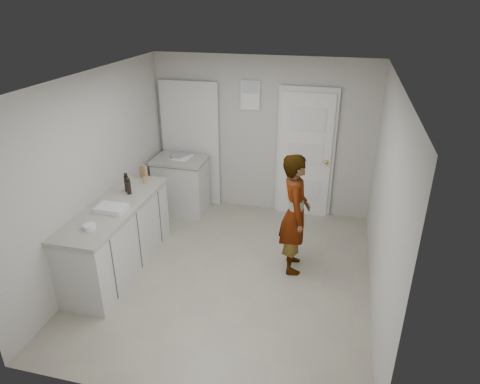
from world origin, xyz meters
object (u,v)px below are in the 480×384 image
(baking_dish, at_px, (111,209))
(spice_jar, at_px, (145,180))
(oil_cruet_b, at_px, (126,182))
(egg_bowl, at_px, (90,227))
(cake_mix_box, at_px, (144,172))
(person, at_px, (295,214))
(oil_cruet_a, at_px, (129,186))

(baking_dish, bearing_deg, spice_jar, 88.09)
(oil_cruet_b, xyz_separation_m, egg_bowl, (0.07, -1.02, -0.10))
(spice_jar, xyz_separation_m, egg_bowl, (-0.04, -1.33, -0.01))
(cake_mix_box, relative_size, egg_bowl, 1.31)
(egg_bowl, bearing_deg, spice_jar, 88.13)
(person, distance_m, spice_jar, 2.13)
(egg_bowl, bearing_deg, baking_dish, 88.20)
(person, xyz_separation_m, oil_cruet_b, (-2.23, -0.13, 0.25))
(oil_cruet_a, distance_m, egg_bowl, 0.96)
(cake_mix_box, bearing_deg, spice_jar, -36.90)
(egg_bowl, bearing_deg, oil_cruet_a, 90.10)
(spice_jar, bearing_deg, oil_cruet_a, -96.88)
(cake_mix_box, bearing_deg, oil_cruet_b, -67.92)
(spice_jar, relative_size, baking_dish, 0.23)
(oil_cruet_b, bearing_deg, spice_jar, 69.86)
(baking_dish, bearing_deg, oil_cruet_b, 98.26)
(cake_mix_box, xyz_separation_m, baking_dish, (0.06, -1.04, -0.06))
(person, relative_size, baking_dish, 4.48)
(oil_cruet_b, distance_m, baking_dish, 0.58)
(baking_dish, height_order, egg_bowl, baking_dish)
(cake_mix_box, xyz_separation_m, oil_cruet_b, (-0.02, -0.47, 0.03))
(baking_dish, bearing_deg, egg_bowl, -91.80)
(baking_dish, bearing_deg, person, 17.91)
(oil_cruet_b, relative_size, baking_dish, 0.75)
(cake_mix_box, height_order, egg_bowl, cake_mix_box)
(oil_cruet_a, bearing_deg, spice_jar, 83.12)
(oil_cruet_b, bearing_deg, oil_cruet_a, -46.94)
(cake_mix_box, relative_size, baking_dish, 0.52)
(cake_mix_box, xyz_separation_m, spice_jar, (0.09, -0.17, -0.05))
(cake_mix_box, distance_m, oil_cruet_b, 0.47)
(spice_jar, distance_m, baking_dish, 0.87)
(spice_jar, height_order, oil_cruet_b, oil_cruet_b)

